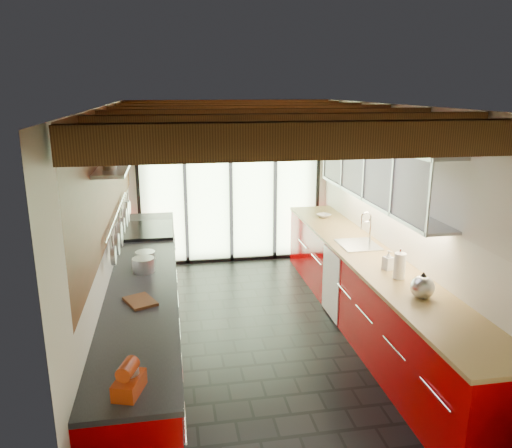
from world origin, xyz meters
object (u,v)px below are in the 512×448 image
Objects in this scene: kettle at (423,286)px; bowl at (324,216)px; soap_bottle at (388,260)px; stand_mixer at (129,379)px; paper_towel at (400,266)px.

kettle is 2.98m from bowl.
soap_bottle is (0.00, 0.74, -0.01)m from kettle.
stand_mixer reaches higher than soap_bottle.
soap_bottle is at bearing -90.00° from bowl.
kettle is at bearing -90.00° from paper_towel.
paper_towel is at bearing 90.00° from kettle.
kettle reaches higher than soap_bottle.
kettle is (2.54, 1.05, 0.02)m from stand_mixer.
kettle reaches higher than stand_mixer.
paper_towel is 1.50× the size of soap_bottle.
bowl is (0.00, 2.24, -0.08)m from soap_bottle.
bowl is at bearing 90.00° from kettle.
paper_towel reaches higher than kettle.
paper_towel is (2.54, 1.53, 0.04)m from stand_mixer.
soap_bottle is 2.24m from bowl.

